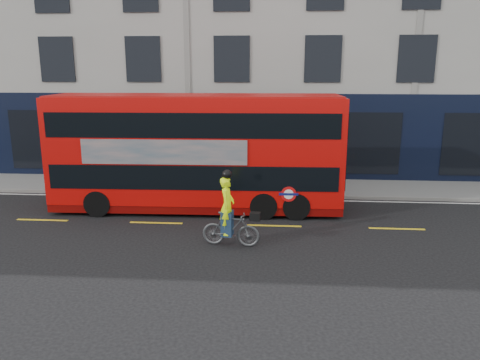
# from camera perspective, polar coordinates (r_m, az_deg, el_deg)

# --- Properties ---
(ground) EXTENTS (120.00, 120.00, 0.00)m
(ground) POSITION_cam_1_polar(r_m,az_deg,el_deg) (14.81, -11.62, -7.01)
(ground) COLOR black
(ground) RESTS_ON ground
(pavement) EXTENTS (60.00, 3.00, 0.12)m
(pavement) POSITION_cam_1_polar(r_m,az_deg,el_deg) (20.83, -6.81, -0.65)
(pavement) COLOR slate
(pavement) RESTS_ON ground
(kerb) EXTENTS (60.00, 0.12, 0.13)m
(kerb) POSITION_cam_1_polar(r_m,az_deg,el_deg) (19.41, -7.65, -1.71)
(kerb) COLOR slate
(kerb) RESTS_ON ground
(building_terrace) EXTENTS (50.00, 10.07, 15.00)m
(building_terrace) POSITION_cam_1_polar(r_m,az_deg,el_deg) (26.66, -4.50, 18.57)
(building_terrace) COLOR #A4A19A
(building_terrace) RESTS_ON ground
(road_edge_line) EXTENTS (58.00, 0.10, 0.01)m
(road_edge_line) POSITION_cam_1_polar(r_m,az_deg,el_deg) (19.14, -7.83, -2.12)
(road_edge_line) COLOR silver
(road_edge_line) RESTS_ON ground
(lane_dashes) EXTENTS (58.00, 0.12, 0.01)m
(lane_dashes) POSITION_cam_1_polar(r_m,az_deg,el_deg) (16.17, -10.18, -5.16)
(lane_dashes) COLOR yellow
(lane_dashes) RESTS_ON ground
(bus) EXTENTS (10.49, 2.64, 4.20)m
(bus) POSITION_cam_1_polar(r_m,az_deg,el_deg) (17.02, -5.19, 3.42)
(bus) COLOR #C20A07
(bus) RESTS_ON ground
(cyclist) EXTENTS (1.76, 0.68, 2.30)m
(cyclist) POSITION_cam_1_polar(r_m,az_deg,el_deg) (13.71, -1.27, -4.98)
(cyclist) COLOR #4C4F51
(cyclist) RESTS_ON ground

